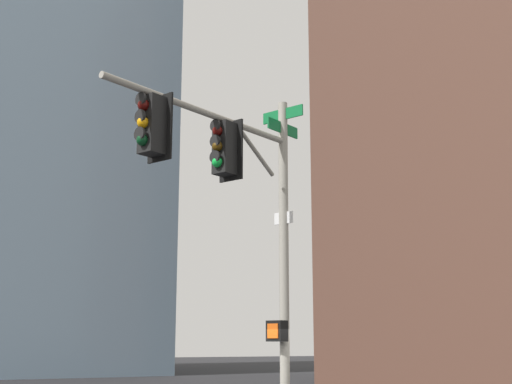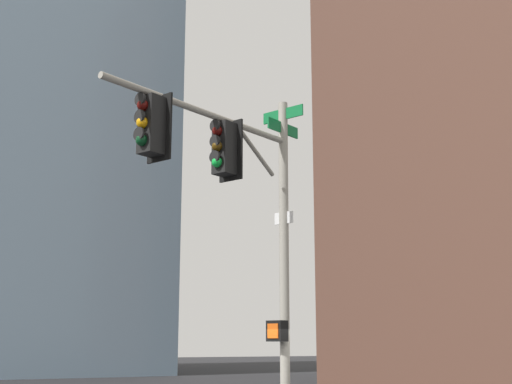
{
  "view_description": "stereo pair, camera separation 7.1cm",
  "coord_description": "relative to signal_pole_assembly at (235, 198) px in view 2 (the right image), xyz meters",
  "views": [
    {
      "loc": [
        -12.1,
        7.17,
        2.22
      ],
      "look_at": [
        -0.39,
        0.64,
        5.12
      ],
      "focal_mm": 49.4,
      "sensor_mm": 36.0,
      "label": 1
    },
    {
      "loc": [
        -12.14,
        7.11,
        2.22
      ],
      "look_at": [
        -0.39,
        0.64,
        5.12
      ],
      "focal_mm": 49.4,
      "sensor_mm": 36.0,
      "label": 2
    }
  ],
  "objects": [
    {
      "name": "building_glass_tower",
      "position": [
        48.55,
        -2.65,
        25.72
      ],
      "size": [
        24.79,
        22.71,
        61.22
      ],
      "primitive_type": "cube",
      "color": "#7A99B2",
      "rests_on": "ground_plane"
    },
    {
      "name": "signal_pole_assembly",
      "position": [
        0.0,
        0.0,
        0.0
      ],
      "size": [
        2.34,
        4.93,
        7.19
      ],
      "rotation": [
        0.0,
        0.0,
        1.96
      ],
      "color": "#9E998C",
      "rests_on": "ground_plane"
    }
  ]
}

